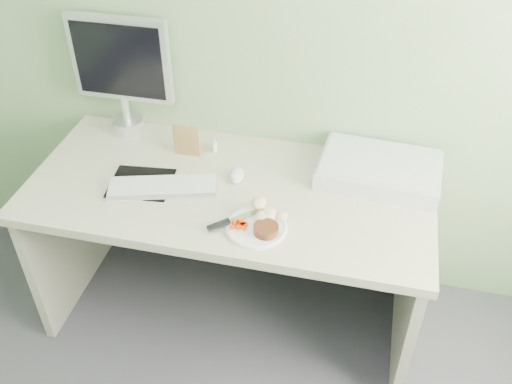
% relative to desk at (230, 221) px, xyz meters
% --- Properties ---
extents(desk, '(1.60, 0.75, 0.73)m').
position_rel_desk_xyz_m(desk, '(0.00, 0.00, 0.00)').
color(desk, beige).
rests_on(desk, floor).
extents(plate, '(0.22, 0.22, 0.01)m').
position_rel_desk_xyz_m(plate, '(0.16, -0.21, 0.19)').
color(plate, white).
rests_on(plate, desk).
extents(steak, '(0.10, 0.10, 0.03)m').
position_rel_desk_xyz_m(steak, '(0.20, -0.24, 0.21)').
color(steak, black).
rests_on(steak, plate).
extents(potato_pile, '(0.11, 0.09, 0.06)m').
position_rel_desk_xyz_m(potato_pile, '(0.19, -0.16, 0.22)').
color(potato_pile, tan).
rests_on(potato_pile, plate).
extents(carrot_heap, '(0.06, 0.05, 0.03)m').
position_rel_desk_xyz_m(carrot_heap, '(0.10, -0.23, 0.21)').
color(carrot_heap, '#ED2D04').
rests_on(carrot_heap, plate).
extents(steak_knife, '(0.18, 0.17, 0.02)m').
position_rel_desk_xyz_m(steak_knife, '(0.06, -0.23, 0.21)').
color(steak_knife, silver).
rests_on(steak_knife, plate).
extents(mousepad, '(0.26, 0.24, 0.00)m').
position_rel_desk_xyz_m(mousepad, '(-0.35, -0.06, 0.18)').
color(mousepad, black).
rests_on(mousepad, desk).
extents(keyboard, '(0.43, 0.24, 0.02)m').
position_rel_desk_xyz_m(keyboard, '(-0.25, -0.07, 0.20)').
color(keyboard, white).
rests_on(keyboard, desk).
extents(computer_mouse, '(0.07, 0.11, 0.04)m').
position_rel_desk_xyz_m(computer_mouse, '(0.02, 0.06, 0.20)').
color(computer_mouse, white).
rests_on(computer_mouse, desk).
extents(photo_frame, '(0.11, 0.02, 0.14)m').
position_rel_desk_xyz_m(photo_frame, '(-0.23, 0.18, 0.25)').
color(photo_frame, olive).
rests_on(photo_frame, desk).
extents(eyedrop_bottle, '(0.02, 0.02, 0.06)m').
position_rel_desk_xyz_m(eyedrop_bottle, '(-0.12, 0.22, 0.21)').
color(eyedrop_bottle, white).
rests_on(eyedrop_bottle, desk).
extents(scanner, '(0.50, 0.35, 0.07)m').
position_rel_desk_xyz_m(scanner, '(0.57, 0.20, 0.22)').
color(scanner, silver).
rests_on(scanner, desk).
extents(monitor, '(0.43, 0.14, 0.52)m').
position_rel_desk_xyz_m(monitor, '(-0.55, 0.31, 0.48)').
color(monitor, silver).
rests_on(monitor, desk).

